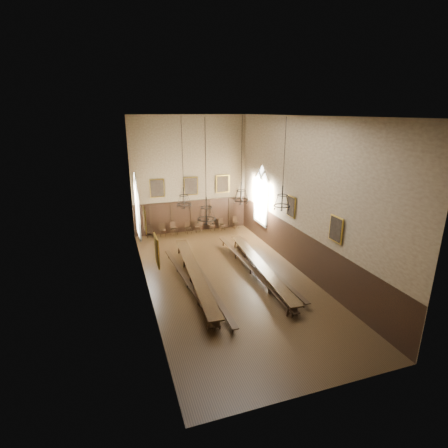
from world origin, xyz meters
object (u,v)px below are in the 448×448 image
chandelier_back_left (184,199)px  chandelier_front_right (282,200)px  chair_3 (188,230)px  chair_2 (174,231)px  chair_7 (236,225)px  bench_left_outer (187,283)px  bench_right_outer (266,267)px  bench_left_inner (204,280)px  chair_0 (150,234)px  table_right (260,270)px  chandelier_front_left (206,212)px  table_left (195,277)px  chair_6 (222,226)px  chair_1 (163,232)px  chair_4 (198,229)px  chandelier_back_right (241,195)px  bench_right_inner (250,269)px  chair_5 (211,227)px

chandelier_back_left → chandelier_front_right: (3.96, -4.67, 0.72)m
chair_3 → chair_2: bearing=162.4°
chair_2 → chair_7: size_ratio=1.03×
bench_left_outer → chandelier_front_right: bearing=-22.7°
bench_right_outer → chair_7: 8.34m
chair_2 → chandelier_front_right: (3.59, -10.69, 4.72)m
bench_left_inner → chair_0: size_ratio=11.40×
chair_3 → chandelier_front_right: chandelier_front_right is taller
table_right → chandelier_front_left: chandelier_front_left is taller
chair_3 → chandelier_front_left: (-1.54, -11.02, 4.58)m
chair_3 → chandelier_front_left: 12.04m
chandelier_back_left → chandelier_front_left: bearing=-90.5°
table_left → chandelier_back_left: bearing=88.5°
chair_6 → chandelier_front_left: size_ratio=0.20×
chair_1 → chair_4: chair_1 is taller
table_right → chair_4: size_ratio=9.98×
bench_left_inner → bench_right_outer: 4.04m
chair_0 → chair_1: 1.00m
table_right → bench_left_outer: table_right is taller
chandelier_back_right → chair_7: bearing=72.5°
bench_right_inner → chair_6: bearing=83.7°
chair_2 → chair_4: (1.93, -0.08, -0.01)m
bench_left_inner → chair_3: 8.82m
chandelier_back_right → chandelier_front_right: size_ratio=1.20×
table_left → chair_2: (0.43, 8.48, -0.08)m
chandelier_back_left → chair_0: bearing=104.1°
table_right → bench_right_inner: 0.57m
chandelier_front_left → bench_right_inner: bearing=38.6°
chair_5 → chandelier_back_left: chandelier_back_left is taller
chair_0 → chandelier_front_right: 12.92m
table_right → chair_5: 8.78m
chair_1 → chair_4: (2.81, -0.05, -0.01)m
bench_right_outer → chair_4: bearing=104.2°
chandelier_front_left → chair_3: bearing=82.0°
table_left → chair_3: size_ratio=10.86×
bench_left_outer → chandelier_back_left: bearing=78.4°
chair_3 → chair_6: 2.78m
bench_right_inner → bench_right_outer: size_ratio=1.13×
chair_4 → chandelier_back_left: 7.53m
chair_1 → chandelier_back_left: chandelier_back_left is taller
chair_2 → chandelier_front_right: 12.23m
table_left → chair_1: bearing=93.0°
bench_left_inner → chair_1: size_ratio=10.16×
bench_right_inner → chair_5: 8.42m
bench_left_outer → chandelier_front_right: 6.85m
bench_left_outer → chandelier_back_left: (0.57, 2.78, 4.05)m
chair_5 → chair_2: bearing=176.3°
chair_7 → chandelier_back_right: 7.11m
chandelier_back_right → chair_0: bearing=132.3°
table_left → chair_0: chair_0 is taller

